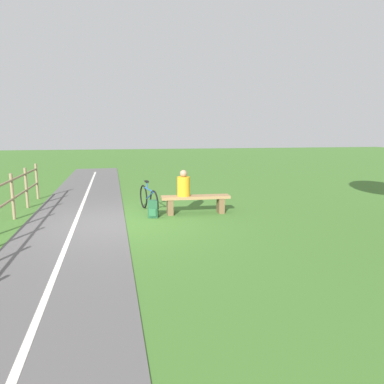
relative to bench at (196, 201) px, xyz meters
name	(u,v)px	position (x,y,z in m)	size (l,w,h in m)	color
ground_plane	(117,223)	(2.20, 0.65, -0.36)	(80.00, 80.00, 0.00)	#3D6B28
paved_path	(45,299)	(3.13, 4.65, -0.35)	(2.50, 36.00, 0.02)	#565454
path_centre_line	(45,298)	(3.13, 4.65, -0.34)	(0.10, 32.00, 0.00)	silver
bench	(196,201)	(0.00, 0.00, 0.00)	(1.96, 0.48, 0.52)	#937047
person_seated	(184,185)	(0.34, -0.02, 0.47)	(0.38, 0.38, 0.74)	orange
bicycle	(149,199)	(1.29, -0.52, 0.01)	(0.41, 1.74, 0.89)	black
backpack	(153,209)	(1.23, 0.24, -0.13)	(0.30, 0.28, 0.48)	#1E4C2D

